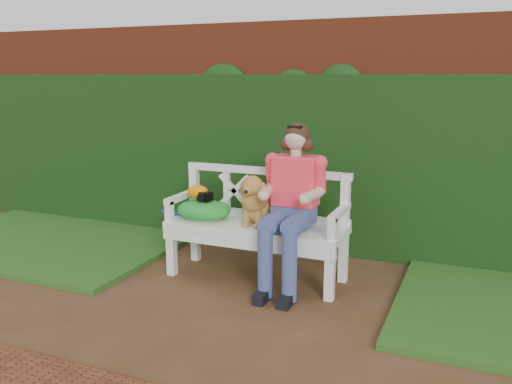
% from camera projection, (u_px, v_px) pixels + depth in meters
% --- Properties ---
extents(ground, '(60.00, 60.00, 0.00)m').
position_uv_depth(ground, '(225.00, 315.00, 3.91)').
color(ground, '#422916').
extents(brick_wall, '(10.00, 0.30, 2.20)m').
position_uv_depth(brick_wall, '(308.00, 136.00, 5.39)').
color(brick_wall, maroon).
rests_on(brick_wall, ground).
extents(ivy_hedge, '(10.00, 0.18, 1.70)m').
position_uv_depth(ivy_hedge, '(301.00, 164.00, 5.24)').
color(ivy_hedge, '#164010').
rests_on(ivy_hedge, ground).
extents(grass_left, '(2.60, 2.00, 0.05)m').
position_uv_depth(grass_left, '(57.00, 239.00, 5.63)').
color(grass_left, '#295E1C').
rests_on(grass_left, ground).
extents(garden_bench, '(1.59, 0.63, 0.48)m').
position_uv_depth(garden_bench, '(256.00, 251.00, 4.57)').
color(garden_bench, white).
rests_on(garden_bench, ground).
extents(seated_woman, '(0.56, 0.73, 1.27)m').
position_uv_depth(seated_woman, '(293.00, 210.00, 4.34)').
color(seated_woman, '#D25172').
rests_on(seated_woman, ground).
extents(dog, '(0.34, 0.43, 0.43)m').
position_uv_depth(dog, '(257.00, 199.00, 4.46)').
color(dog, brown).
rests_on(dog, garden_bench).
extents(tennis_racket, '(0.67, 0.45, 0.03)m').
position_uv_depth(tennis_racket, '(201.00, 216.00, 4.69)').
color(tennis_racket, silver).
rests_on(tennis_racket, garden_bench).
extents(green_bag, '(0.56, 0.47, 0.17)m').
position_uv_depth(green_bag, '(204.00, 209.00, 4.65)').
color(green_bag, '#208930').
rests_on(green_bag, garden_bench).
extents(camera_item, '(0.13, 0.12, 0.08)m').
position_uv_depth(camera_item, '(205.00, 196.00, 4.61)').
color(camera_item, black).
rests_on(camera_item, green_bag).
extents(baseball_glove, '(0.23, 0.20, 0.12)m').
position_uv_depth(baseball_glove, '(198.00, 192.00, 4.67)').
color(baseball_glove, orange).
rests_on(baseball_glove, green_bag).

